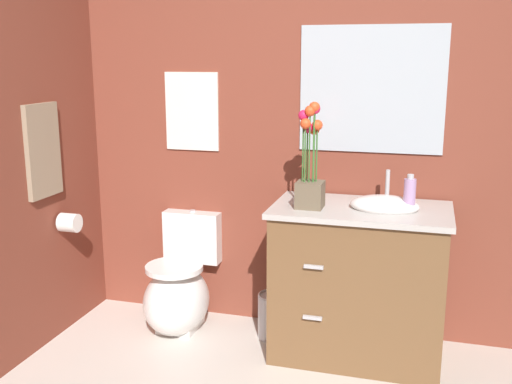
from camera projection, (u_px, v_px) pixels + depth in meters
name	position (u px, v px, depth m)	size (l,w,h in m)	color
wall_back	(366.00, 125.00, 3.41)	(4.71, 0.05, 2.50)	brown
toilet	(179.00, 291.00, 3.63)	(0.38, 0.59, 0.69)	white
vanity_cabinet	(359.00, 280.00, 3.28)	(0.94, 0.56, 1.03)	brown
flower_vase	(310.00, 169.00, 3.14)	(0.14, 0.14, 0.56)	brown
soap_bottle	(410.00, 195.00, 3.07)	(0.06, 0.06, 0.20)	#B28CBF
trash_bin	(273.00, 315.00, 3.55)	(0.18, 0.18, 0.27)	#B7B7BC
wall_poster	(192.00, 112.00, 3.65)	(0.34, 0.01, 0.47)	silver
wall_mirror	(371.00, 90.00, 3.33)	(0.80, 0.01, 0.70)	#B2BCC6
hanging_towel	(43.00, 151.00, 3.32)	(0.03, 0.28, 0.52)	gray
toilet_paper_roll	(69.00, 223.00, 3.51)	(0.11, 0.11, 0.11)	white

